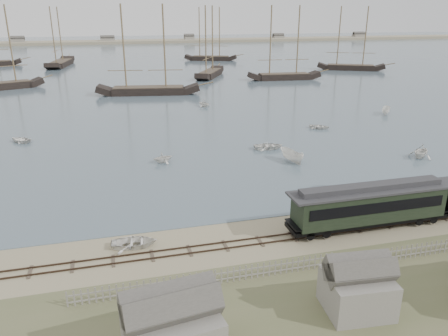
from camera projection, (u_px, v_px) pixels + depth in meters
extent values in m
plane|color=tan|center=(263.00, 229.00, 38.68)|extent=(600.00, 600.00, 0.00)
cube|color=#42545E|center=(134.00, 55.00, 193.31)|extent=(600.00, 336.00, 0.06)
cube|color=#35261D|center=(273.00, 242.00, 36.37)|extent=(120.00, 0.08, 0.12)
cube|color=#35261D|center=(269.00, 236.00, 37.28)|extent=(120.00, 0.08, 0.12)
cube|color=#44362B|center=(271.00, 240.00, 36.85)|extent=(120.00, 1.80, 0.06)
cube|color=gray|center=(125.00, 43.00, 266.10)|extent=(500.00, 20.00, 1.80)
cube|color=black|center=(367.00, 220.00, 38.80)|extent=(14.85, 2.44, 0.37)
cube|color=black|center=(369.00, 204.00, 38.30)|extent=(13.79, 2.65, 2.65)
cube|color=black|center=(379.00, 208.00, 36.98)|extent=(12.73, 0.06, 0.95)
cube|color=black|center=(361.00, 196.00, 39.43)|extent=(12.73, 0.06, 0.95)
cube|color=#323134|center=(371.00, 190.00, 37.83)|extent=(14.85, 2.86, 0.19)
cube|color=#323134|center=(372.00, 187.00, 37.72)|extent=(13.26, 1.27, 0.48)
imported|color=white|center=(134.00, 242.00, 35.72)|extent=(2.99, 3.94, 0.77)
imported|color=white|center=(163.00, 157.00, 55.34)|extent=(2.92, 3.17, 1.39)
imported|color=white|center=(291.00, 156.00, 55.61)|extent=(4.36, 2.70, 1.58)
imported|color=white|center=(319.00, 127.00, 71.59)|extent=(3.83, 4.06, 0.68)
imported|color=white|center=(421.00, 151.00, 57.14)|extent=(4.31, 4.48, 1.81)
imported|color=white|center=(386.00, 111.00, 81.44)|extent=(3.66, 3.35, 1.40)
imported|color=white|center=(20.00, 140.00, 64.27)|extent=(4.20, 4.28, 0.73)
imported|color=white|center=(204.00, 103.00, 87.91)|extent=(3.74, 3.62, 1.51)
imported|color=white|center=(268.00, 146.00, 60.96)|extent=(3.31, 4.37, 0.85)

